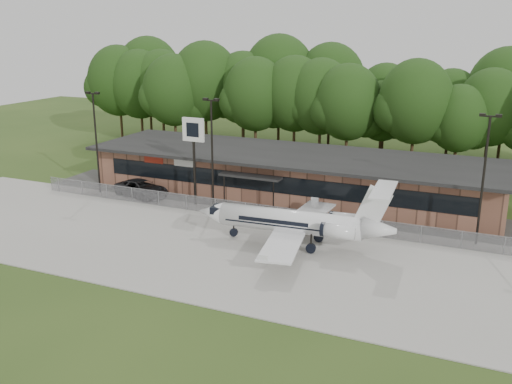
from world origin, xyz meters
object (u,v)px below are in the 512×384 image
at_px(business_jet, 297,223).
at_px(pole_sign, 194,139).
at_px(terminal, 292,173).
at_px(suv, 142,189).

relative_size(business_jet, pole_sign, 1.91).
bearing_deg(pole_sign, business_jet, -24.90).
xyz_separation_m(terminal, business_jet, (5.31, -13.22, -0.26)).
bearing_deg(suv, pole_sign, -79.53).
xyz_separation_m(business_jet, suv, (-18.63, 6.37, -1.09)).
distance_m(business_jet, suv, 19.71).
bearing_deg(terminal, suv, -152.75).
bearing_deg(pole_sign, suv, 178.62).
height_order(terminal, business_jet, business_jet).
relative_size(terminal, business_jet, 2.58).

